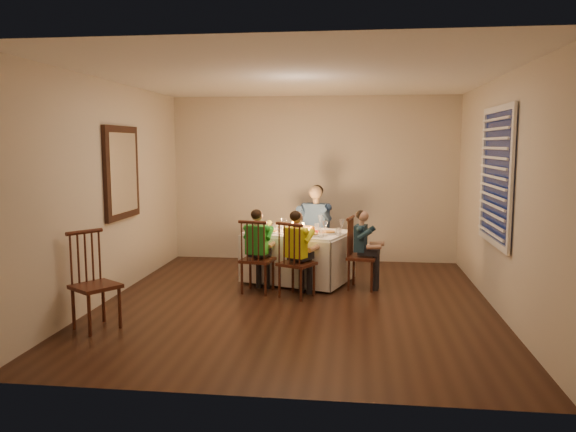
# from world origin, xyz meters

# --- Properties ---
(ground) EXTENTS (5.00, 5.00, 0.00)m
(ground) POSITION_xyz_m (0.00, 0.00, 0.00)
(ground) COLOR black
(ground) RESTS_ON ground
(wall_left) EXTENTS (0.02, 5.00, 2.60)m
(wall_left) POSITION_xyz_m (-2.25, 0.00, 1.30)
(wall_left) COLOR beige
(wall_left) RESTS_ON ground
(wall_right) EXTENTS (0.02, 5.00, 2.60)m
(wall_right) POSITION_xyz_m (2.25, 0.00, 1.30)
(wall_right) COLOR beige
(wall_right) RESTS_ON ground
(wall_back) EXTENTS (4.50, 0.02, 2.60)m
(wall_back) POSITION_xyz_m (0.00, 2.50, 1.30)
(wall_back) COLOR beige
(wall_back) RESTS_ON ground
(ceiling) EXTENTS (5.00, 5.00, 0.00)m
(ceiling) POSITION_xyz_m (0.00, 0.00, 2.60)
(ceiling) COLOR white
(ceiling) RESTS_ON wall_back
(dining_table) EXTENTS (1.55, 1.32, 0.65)m
(dining_table) POSITION_xyz_m (-0.09, 1.05, 0.49)
(dining_table) COLOR white
(dining_table) RESTS_ON ground
(chair_adult) EXTENTS (0.48, 0.47, 0.93)m
(chair_adult) POSITION_xyz_m (0.09, 1.73, 0.00)
(chair_adult) COLOR #32150D
(chair_adult) RESTS_ON ground
(chair_near_left) EXTENTS (0.44, 0.43, 0.93)m
(chair_near_left) POSITION_xyz_m (-0.54, 0.42, 0.00)
(chair_near_left) COLOR #32150D
(chair_near_left) RESTS_ON ground
(chair_near_right) EXTENTS (0.51, 0.50, 0.93)m
(chair_near_right) POSITION_xyz_m (-0.03, 0.27, 0.00)
(chair_near_right) COLOR #32150D
(chair_near_right) RESTS_ON ground
(chair_end) EXTENTS (0.43, 0.45, 0.93)m
(chair_end) POSITION_xyz_m (0.77, 0.76, 0.00)
(chair_end) COLOR #32150D
(chair_end) RESTS_ON ground
(chair_extra) EXTENTS (0.55, 0.56, 0.99)m
(chair_extra) POSITION_xyz_m (-1.90, -1.17, 0.00)
(chair_extra) COLOR #32150D
(chair_extra) RESTS_ON ground
(adult) EXTENTS (0.58, 0.55, 1.26)m
(adult) POSITION_xyz_m (0.09, 1.73, 0.00)
(adult) COLOR #2E4B74
(adult) RESTS_ON ground
(child_green) EXTENTS (0.40, 0.37, 1.05)m
(child_green) POSITION_xyz_m (-0.54, 0.42, 0.00)
(child_green) COLOR green
(child_green) RESTS_ON ground
(child_yellow) EXTENTS (0.46, 0.44, 1.06)m
(child_yellow) POSITION_xyz_m (-0.03, 0.27, 0.00)
(child_yellow) COLOR yellow
(child_yellow) RESTS_ON ground
(child_teal) EXTENTS (0.35, 0.37, 1.02)m
(child_teal) POSITION_xyz_m (0.77, 0.76, 0.00)
(child_teal) COLOR #1A3242
(child_teal) RESTS_ON ground
(setting_adult) EXTENTS (0.33, 0.33, 0.02)m
(setting_adult) POSITION_xyz_m (0.01, 1.30, 0.69)
(setting_adult) COLOR white
(setting_adult) RESTS_ON dining_table
(setting_green) EXTENTS (0.33, 0.33, 0.02)m
(setting_green) POSITION_xyz_m (-0.44, 0.91, 0.69)
(setting_green) COLOR white
(setting_green) RESTS_ON dining_table
(setting_yellow) EXTENTS (0.33, 0.33, 0.02)m
(setting_yellow) POSITION_xyz_m (0.11, 0.72, 0.69)
(setting_yellow) COLOR white
(setting_yellow) RESTS_ON dining_table
(setting_teal) EXTENTS (0.33, 0.33, 0.02)m
(setting_teal) POSITION_xyz_m (0.32, 0.91, 0.69)
(setting_teal) COLOR white
(setting_teal) RESTS_ON dining_table
(candle_left) EXTENTS (0.06, 0.06, 0.10)m
(candle_left) POSITION_xyz_m (-0.17, 1.08, 0.73)
(candle_left) COLOR white
(candle_left) RESTS_ON dining_table
(candle_right) EXTENTS (0.06, 0.06, 0.10)m
(candle_right) POSITION_xyz_m (-0.02, 1.03, 0.73)
(candle_right) COLOR white
(candle_right) RESTS_ON dining_table
(squash) EXTENTS (0.09, 0.09, 0.09)m
(squash) POSITION_xyz_m (-0.56, 1.49, 0.73)
(squash) COLOR yellow
(squash) RESTS_ON dining_table
(orange_fruit) EXTENTS (0.08, 0.08, 0.08)m
(orange_fruit) POSITION_xyz_m (0.10, 1.04, 0.72)
(orange_fruit) COLOR #FF9D15
(orange_fruit) RESTS_ON dining_table
(serving_bowl) EXTENTS (0.24, 0.24, 0.05)m
(serving_bowl) POSITION_xyz_m (-0.38, 1.44, 0.71)
(serving_bowl) COLOR white
(serving_bowl) RESTS_ON dining_table
(wall_mirror) EXTENTS (0.06, 0.95, 1.15)m
(wall_mirror) POSITION_xyz_m (-2.22, 0.30, 1.50)
(wall_mirror) COLOR black
(wall_mirror) RESTS_ON wall_left
(window_blinds) EXTENTS (0.07, 1.34, 1.54)m
(window_blinds) POSITION_xyz_m (2.21, 0.10, 1.50)
(window_blinds) COLOR black
(window_blinds) RESTS_ON wall_right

